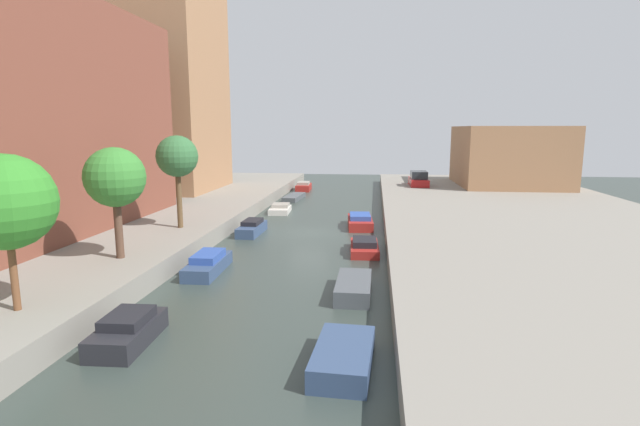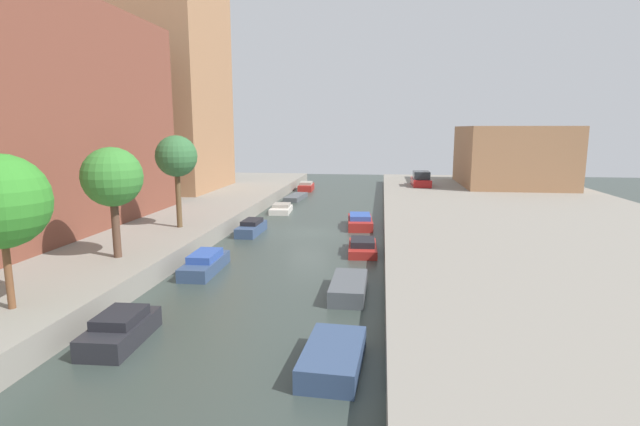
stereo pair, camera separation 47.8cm
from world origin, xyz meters
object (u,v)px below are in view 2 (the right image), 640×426
low_block_right (512,156)px  moored_boat_right_1 (349,287)px  street_tree_0 (0,202)px  moored_boat_left_2 (251,228)px  moored_boat_right_3 (360,222)px  street_tree_2 (176,157)px  parked_car (421,180)px  moored_boat_left_4 (296,197)px  moored_boat_right_0 (333,357)px  moored_boat_left_3 (281,209)px  moored_boat_left_5 (306,187)px  moored_boat_left_0 (120,330)px  apartment_tower_far (161,45)px  street_tree_1 (112,178)px  moored_boat_right_2 (363,247)px  moored_boat_left_1 (205,264)px

low_block_right → moored_boat_right_1: low_block_right is taller
street_tree_0 → moored_boat_left_2: bearing=78.1°
street_tree_0 → moored_boat_right_3: 22.63m
moored_boat_right_1 → moored_boat_right_3: 14.13m
street_tree_2 → moored_boat_left_2: bearing=42.3°
parked_car → moored_boat_left_4: 13.13m
moored_boat_right_0 → moored_boat_right_1: bearing=89.9°
parked_car → low_block_right: bearing=10.8°
moored_boat_left_3 → moored_boat_left_5: (-0.21, 14.65, 0.12)m
low_block_right → moored_boat_left_0: bearing=-119.1°
low_block_right → moored_boat_left_2: 31.08m
apartment_tower_far → moored_boat_right_3: apartment_tower_far is taller
street_tree_1 → moored_boat_left_0: size_ratio=1.59×
street_tree_2 → moored_boat_left_5: 26.77m
street_tree_2 → low_block_right: bearing=45.1°
moored_boat_right_2 → moored_boat_right_3: moored_boat_right_3 is taller
street_tree_2 → moored_boat_left_1: bearing=-56.8°
low_block_right → moored_boat_left_5: 21.91m
moored_boat_left_2 → apartment_tower_far: bearing=129.8°
moored_boat_left_3 → moored_boat_left_5: size_ratio=0.86×
moored_boat_left_1 → moored_boat_left_5: (-0.01, 31.57, 0.02)m
parked_car → moored_boat_left_2: bearing=-121.5°
moored_boat_left_0 → street_tree_2: bearing=105.4°
moored_boat_right_0 → moored_boat_left_0: bearing=172.9°
low_block_right → street_tree_2: (-25.16, -25.21, 1.14)m
moored_boat_left_0 → moored_boat_left_4: size_ratio=0.68×
street_tree_0 → street_tree_1: (0.00, 6.50, 0.11)m
moored_boat_left_3 → parked_car: bearing=44.6°
low_block_right → moored_boat_right_3: size_ratio=2.92×
parked_car → moored_boat_right_1: bearing=-99.5°
moored_boat_left_3 → low_block_right: bearing=32.7°
street_tree_0 → street_tree_2: (0.00, 13.44, 0.63)m
moored_boat_left_2 → moored_boat_right_3: size_ratio=0.86×
moored_boat_right_0 → moored_boat_right_1: (0.01, 6.30, -0.01)m
apartment_tower_far → parked_car: size_ratio=6.32×
street_tree_0 → moored_boat_left_4: 32.91m
moored_boat_left_1 → moored_boat_right_0: moored_boat_left_1 is taller
street_tree_0 → apartment_tower_far: bearing=105.7°
moored_boat_right_0 → moored_boat_right_2: (0.30, 13.38, -0.01)m
moored_boat_left_5 → street_tree_0: bearing=-95.1°
street_tree_2 → apartment_tower_far: bearing=116.1°
street_tree_0 → moored_boat_right_3: (10.49, 19.63, -4.13)m
moored_boat_left_4 → moored_boat_right_1: bearing=-75.4°
low_block_right → parked_car: 9.70m
apartment_tower_far → moored_boat_left_0: size_ratio=8.58×
street_tree_2 → moored_boat_right_3: size_ratio=1.33×
moored_boat_left_5 → moored_boat_right_1: bearing=-78.2°
moored_boat_right_1 → moored_boat_left_5: bearing=101.8°
moored_boat_left_4 → moored_boat_right_0: bearing=-78.1°
low_block_right → moored_boat_left_4: (-21.49, -6.23, -3.80)m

